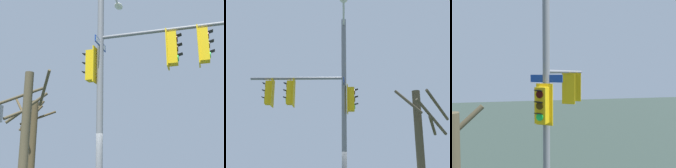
# 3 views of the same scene
# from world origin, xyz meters

# --- Properties ---
(main_signal_pole_assembly) EXTENTS (4.87, 4.43, 8.96)m
(main_signal_pole_assembly) POSITION_xyz_m (-0.66, -1.34, 5.11)
(main_signal_pole_assembly) COLOR slate
(main_signal_pole_assembly) RESTS_ON ground
(bare_tree_behind_pole) EXTENTS (2.41, 2.40, 5.38)m
(bare_tree_behind_pole) POSITION_xyz_m (7.40, 1.62, 2.86)
(bare_tree_behind_pole) COLOR #4C3F27
(bare_tree_behind_pole) RESTS_ON ground
(bare_tree_across_street) EXTENTS (1.80, 2.04, 5.14)m
(bare_tree_across_street) POSITION_xyz_m (1.99, 1.94, 2.77)
(bare_tree_across_street) COLOR brown
(bare_tree_across_street) RESTS_ON ground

